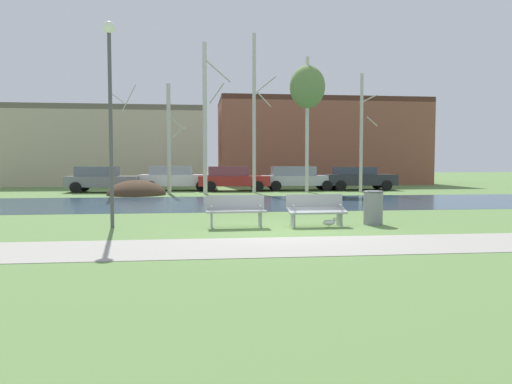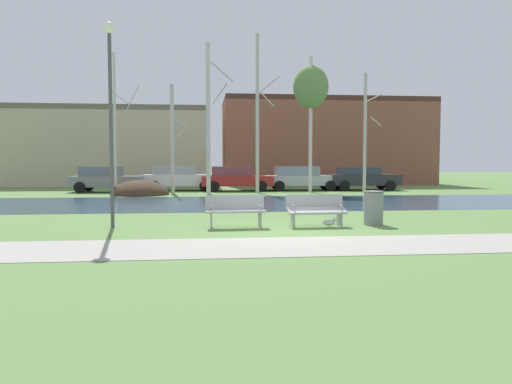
# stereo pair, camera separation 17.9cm
# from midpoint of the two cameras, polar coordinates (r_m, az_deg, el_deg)

# --- Properties ---
(ground_plane) EXTENTS (120.00, 120.00, 0.00)m
(ground_plane) POSITION_cam_midpoint_polar(r_m,az_deg,el_deg) (22.31, -1.57, -1.02)
(ground_plane) COLOR #5B7F42
(paved_path_strip) EXTENTS (60.00, 2.37, 0.01)m
(paved_path_strip) POSITION_cam_midpoint_polar(r_m,az_deg,el_deg) (10.27, 4.64, -6.33)
(paved_path_strip) COLOR #9E998E
(paved_path_strip) RESTS_ON ground
(river_band) EXTENTS (80.00, 7.93, 0.01)m
(river_band) POSITION_cam_midpoint_polar(r_m,az_deg,el_deg) (21.11, -1.28, -1.27)
(river_band) COLOR #2D475B
(river_band) RESTS_ON ground
(soil_mound) EXTENTS (3.14, 3.38, 1.61)m
(soil_mound) POSITION_cam_midpoint_polar(r_m,az_deg,el_deg) (27.10, -14.03, -0.33)
(soil_mound) COLOR #423021
(soil_mound) RESTS_ON ground
(bench_left) EXTENTS (1.61, 0.60, 0.87)m
(bench_left) POSITION_cam_midpoint_polar(r_m,az_deg,el_deg) (13.07, -2.78, -2.15)
(bench_left) COLOR #9EA0A3
(bench_left) RESTS_ON ground
(bench_right) EXTENTS (1.61, 0.60, 0.87)m
(bench_right) POSITION_cam_midpoint_polar(r_m,az_deg,el_deg) (13.41, 6.70, -2.03)
(bench_right) COLOR #9EA0A3
(bench_right) RESTS_ON ground
(trash_bin) EXTENTS (0.56, 0.56, 0.95)m
(trash_bin) POSITION_cam_midpoint_polar(r_m,az_deg,el_deg) (14.08, 13.25, -1.74)
(trash_bin) COLOR gray
(trash_bin) RESTS_ON ground
(seagull) EXTENTS (0.41, 0.15, 0.25)m
(seagull) POSITION_cam_midpoint_polar(r_m,az_deg,el_deg) (13.37, 8.27, -3.53)
(seagull) COLOR white
(seagull) RESTS_ON ground
(streetlamp) EXTENTS (0.32, 0.32, 5.47)m
(streetlamp) POSITION_cam_midpoint_polar(r_m,az_deg,el_deg) (13.72, -17.14, 11.24)
(streetlamp) COLOR #4C4C51
(streetlamp) RESTS_ON ground
(birch_far_left) EXTENTS (1.46, 2.17, 7.73)m
(birch_far_left) POSITION_cam_midpoint_polar(r_m,az_deg,el_deg) (27.94, -16.75, 7.83)
(birch_far_left) COLOR beige
(birch_far_left) RESTS_ON ground
(birch_left) EXTENTS (1.05, 1.80, 6.10)m
(birch_left) POSITION_cam_midpoint_polar(r_m,az_deg,el_deg) (27.59, -10.34, 6.19)
(birch_left) COLOR beige
(birch_left) RESTS_ON ground
(birch_center_left) EXTENTS (1.55, 2.48, 8.31)m
(birch_center_left) POSITION_cam_midpoint_polar(r_m,az_deg,el_deg) (27.15, -6.14, 8.77)
(birch_center_left) COLOR beige
(birch_center_left) RESTS_ON ground
(birch_center) EXTENTS (1.37, 2.22, 9.06)m
(birch_center) POSITION_cam_midpoint_polar(r_m,az_deg,el_deg) (28.10, -0.36, 9.27)
(birch_center) COLOR beige
(birch_center) RESTS_ON ground
(birch_center_right) EXTENTS (2.06, 2.06, 7.89)m
(birch_center_right) POSITION_cam_midpoint_polar(r_m,az_deg,el_deg) (29.06, 5.87, 12.04)
(birch_center_right) COLOR beige
(birch_center_right) RESTS_ON ground
(birch_right) EXTENTS (1.07, 1.86, 6.95)m
(birch_right) POSITION_cam_midpoint_polar(r_m,az_deg,el_deg) (29.36, 12.14, 6.89)
(birch_right) COLOR beige
(birch_right) RESTS_ON ground
(parked_van_nearest_grey) EXTENTS (4.16, 2.16, 1.52)m
(parked_van_nearest_grey) POSITION_cam_midpoint_polar(r_m,az_deg,el_deg) (30.13, -17.84, 1.50)
(parked_van_nearest_grey) COLOR slate
(parked_van_nearest_grey) RESTS_ON ground
(parked_sedan_second_white) EXTENTS (4.62, 2.10, 1.53)m
(parked_sedan_second_white) POSITION_cam_midpoint_polar(r_m,az_deg,el_deg) (30.62, -9.59, 1.67)
(parked_sedan_second_white) COLOR silver
(parked_sedan_second_white) RESTS_ON ground
(parked_hatch_third_red) EXTENTS (4.38, 2.09, 1.51)m
(parked_hatch_third_red) POSITION_cam_midpoint_polar(r_m,az_deg,el_deg) (29.91, -2.98, 1.64)
(parked_hatch_third_red) COLOR maroon
(parked_hatch_third_red) RESTS_ON ground
(parked_wagon_fourth_silver) EXTENTS (4.85, 2.19, 1.51)m
(parked_wagon_fourth_silver) POSITION_cam_midpoint_polar(r_m,az_deg,el_deg) (30.69, 4.71, 1.69)
(parked_wagon_fourth_silver) COLOR #B2B5BC
(parked_wagon_fourth_silver) RESTS_ON ground
(parked_suv_fifth_dark) EXTENTS (4.46, 2.16, 1.47)m
(parked_suv_fifth_dark) POSITION_cam_midpoint_polar(r_m,az_deg,el_deg) (31.52, 11.77, 1.65)
(parked_suv_fifth_dark) COLOR #282B30
(parked_suv_fifth_dark) RESTS_ON ground
(building_beige_block) EXTENTS (16.42, 6.66, 5.93)m
(building_beige_block) POSITION_cam_midpoint_polar(r_m,az_deg,el_deg) (39.81, -18.05, 5.06)
(building_beige_block) COLOR #BCAD8E
(building_beige_block) RESTS_ON ground
(building_brick_low) EXTENTS (16.54, 7.51, 6.83)m
(building_brick_low) POSITION_cam_midpoint_polar(r_m,az_deg,el_deg) (40.93, 7.30, 5.79)
(building_brick_low) COLOR brown
(building_brick_low) RESTS_ON ground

